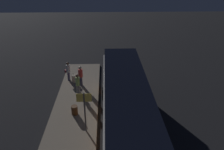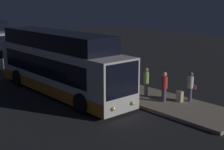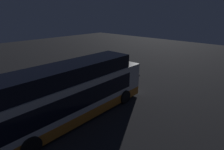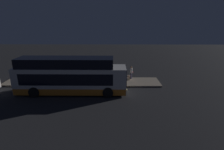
{
  "view_description": "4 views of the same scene",
  "coord_description": "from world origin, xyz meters",
  "px_view_note": "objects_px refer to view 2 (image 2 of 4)",
  "views": [
    {
      "loc": [
        -11.12,
        0.99,
        9.41
      ],
      "look_at": [
        3.9,
        0.51,
        1.9
      ],
      "focal_mm": 35.0,
      "sensor_mm": 36.0,
      "label": 1
    },
    {
      "loc": [
        16.48,
        -10.56,
        5.84
      ],
      "look_at": [
        3.9,
        0.51,
        1.9
      ],
      "focal_mm": 50.0,
      "sensor_mm": 36.0,
      "label": 2
    },
    {
      "loc": [
        -6.76,
        -9.38,
        7.1
      ],
      "look_at": [
        3.9,
        0.51,
        1.9
      ],
      "focal_mm": 28.0,
      "sensor_mm": 36.0,
      "label": 3
    },
    {
      "loc": [
        4.1,
        -18.15,
        7.82
      ],
      "look_at": [
        3.9,
        0.51,
        1.9
      ],
      "focal_mm": 28.0,
      "sensor_mm": 36.0,
      "label": 4
    }
  ],
  "objects_px": {
    "sign_post": "(90,59)",
    "trash_bin": "(117,83)",
    "passenger_with_bags": "(191,85)",
    "bus_lead": "(58,66)",
    "passenger_boarding": "(164,86)",
    "suitcase": "(180,96)",
    "passenger_waiting": "(146,80)"
  },
  "relations": [
    {
      "from": "sign_post",
      "to": "trash_bin",
      "type": "distance_m",
      "value": 2.47
    },
    {
      "from": "passenger_with_bags",
      "to": "bus_lead",
      "type": "bearing_deg",
      "value": -113.72
    },
    {
      "from": "bus_lead",
      "to": "sign_post",
      "type": "distance_m",
      "value": 2.39
    },
    {
      "from": "passenger_boarding",
      "to": "sign_post",
      "type": "relative_size",
      "value": 0.64
    },
    {
      "from": "bus_lead",
      "to": "sign_post",
      "type": "height_order",
      "value": "bus_lead"
    },
    {
      "from": "passenger_boarding",
      "to": "trash_bin",
      "type": "xyz_separation_m",
      "value": [
        -4.12,
        0.06,
        -0.64
      ]
    },
    {
      "from": "passenger_with_bags",
      "to": "suitcase",
      "type": "relative_size",
      "value": 2.02
    },
    {
      "from": "passenger_waiting",
      "to": "passenger_with_bags",
      "type": "distance_m",
      "value": 2.69
    },
    {
      "from": "bus_lead",
      "to": "passenger_waiting",
      "type": "relative_size",
      "value": 6.84
    },
    {
      "from": "passenger_with_bags",
      "to": "passenger_boarding",
      "type": "bearing_deg",
      "value": -94.54
    },
    {
      "from": "passenger_boarding",
      "to": "passenger_waiting",
      "type": "relative_size",
      "value": 1.0
    },
    {
      "from": "passenger_boarding",
      "to": "trash_bin",
      "type": "height_order",
      "value": "passenger_boarding"
    },
    {
      "from": "passenger_waiting",
      "to": "suitcase",
      "type": "distance_m",
      "value": 2.27
    },
    {
      "from": "trash_bin",
      "to": "bus_lead",
      "type": "bearing_deg",
      "value": -121.91
    },
    {
      "from": "passenger_waiting",
      "to": "passenger_with_bags",
      "type": "height_order",
      "value": "passenger_waiting"
    },
    {
      "from": "passenger_boarding",
      "to": "trash_bin",
      "type": "relative_size",
      "value": 2.72
    },
    {
      "from": "passenger_boarding",
      "to": "suitcase",
      "type": "distance_m",
      "value": 1.13
    },
    {
      "from": "bus_lead",
      "to": "sign_post",
      "type": "relative_size",
      "value": 4.41
    },
    {
      "from": "passenger_with_bags",
      "to": "suitcase",
      "type": "distance_m",
      "value": 0.89
    },
    {
      "from": "passenger_boarding",
      "to": "sign_post",
      "type": "bearing_deg",
      "value": -115.93
    },
    {
      "from": "suitcase",
      "to": "sign_post",
      "type": "distance_m",
      "value": 6.83
    },
    {
      "from": "bus_lead",
      "to": "passenger_boarding",
      "type": "xyz_separation_m",
      "value": [
        6.16,
        3.22,
        -0.65
      ]
    },
    {
      "from": "sign_post",
      "to": "passenger_with_bags",
      "type": "bearing_deg",
      "value": 16.69
    },
    {
      "from": "suitcase",
      "to": "passenger_waiting",
      "type": "bearing_deg",
      "value": -162.92
    },
    {
      "from": "passenger_boarding",
      "to": "passenger_with_bags",
      "type": "relative_size",
      "value": 1.01
    },
    {
      "from": "bus_lead",
      "to": "passenger_with_bags",
      "type": "distance_m",
      "value": 8.42
    },
    {
      "from": "passenger_waiting",
      "to": "trash_bin",
      "type": "relative_size",
      "value": 2.72
    },
    {
      "from": "passenger_with_bags",
      "to": "sign_post",
      "type": "bearing_deg",
      "value": -128.78
    },
    {
      "from": "bus_lead",
      "to": "passenger_boarding",
      "type": "bearing_deg",
      "value": 27.57
    },
    {
      "from": "passenger_waiting",
      "to": "trash_bin",
      "type": "bearing_deg",
      "value": -94.67
    },
    {
      "from": "bus_lead",
      "to": "passenger_with_bags",
      "type": "height_order",
      "value": "bus_lead"
    },
    {
      "from": "bus_lead",
      "to": "passenger_boarding",
      "type": "distance_m",
      "value": 6.98
    }
  ]
}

